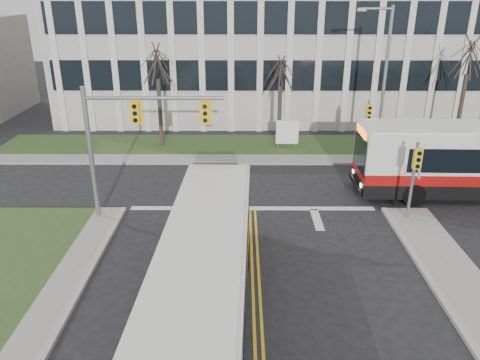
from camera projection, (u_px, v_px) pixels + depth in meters
name	position (u px, v px, depth m)	size (l,w,h in m)	color
ground	(257.00, 316.00, 15.43)	(120.00, 120.00, 0.00)	black
sidewalk_cross	(329.00, 160.00, 29.46)	(44.00, 1.60, 0.14)	#9E9B93
building_lawn	(322.00, 146.00, 32.06)	(44.00, 5.00, 0.12)	#334C20
office_building	(305.00, 39.00, 40.95)	(40.00, 16.00, 12.00)	#BBB6AC
mast_arm_signal	(126.00, 131.00, 20.49)	(6.11, 0.38, 6.20)	slate
signal_pole_near	(415.00, 171.00, 20.85)	(0.34, 0.39, 3.80)	slate
signal_pole_far	(367.00, 121.00, 28.73)	(0.34, 0.39, 3.80)	slate
streetlight	(382.00, 75.00, 28.45)	(2.15, 0.25, 9.20)	slate
directory_sign	(287.00, 133.00, 31.19)	(1.50, 0.12, 2.00)	slate
tree_left	(157.00, 65.00, 30.06)	(1.80, 1.80, 7.70)	#42352B
tree_mid	(281.00, 75.00, 30.45)	(1.80, 1.80, 6.82)	#42352B
tree_right	(469.00, 59.00, 29.83)	(1.80, 1.80, 8.25)	#42352B
bus_main	(206.00, 276.00, 14.78)	(2.56, 11.82, 3.15)	silver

